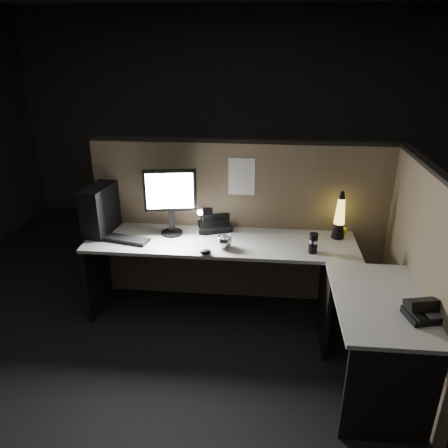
# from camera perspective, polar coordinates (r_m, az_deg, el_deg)

# --- Properties ---
(floor) EXTENTS (6.00, 6.00, 0.00)m
(floor) POSITION_cam_1_polar(r_m,az_deg,el_deg) (3.61, 1.03, -16.99)
(floor) COLOR black
(floor) RESTS_ON ground
(room_shell) EXTENTS (6.00, 6.00, 6.00)m
(room_shell) POSITION_cam_1_polar(r_m,az_deg,el_deg) (2.84, 1.27, 8.80)
(room_shell) COLOR silver
(room_shell) RESTS_ON ground
(partition_back) EXTENTS (2.66, 0.06, 1.50)m
(partition_back) POSITION_cam_1_polar(r_m,az_deg,el_deg) (4.00, 2.17, 0.02)
(partition_back) COLOR brown
(partition_back) RESTS_ON ground
(partition_right) EXTENTS (0.06, 1.66, 1.50)m
(partition_right) POSITION_cam_1_polar(r_m,az_deg,el_deg) (3.44, 24.07, -6.27)
(partition_right) COLOR brown
(partition_right) RESTS_ON ground
(desk) EXTENTS (2.60, 1.60, 0.73)m
(desk) POSITION_cam_1_polar(r_m,az_deg,el_deg) (3.47, 4.42, -7.07)
(desk) COLOR beige
(desk) RESTS_ON ground
(pc_tower) EXTENTS (0.24, 0.42, 0.42)m
(pc_tower) POSITION_cam_1_polar(r_m,az_deg,el_deg) (3.97, -15.90, 1.86)
(pc_tower) COLOR black
(pc_tower) RESTS_ON desk
(monitor) EXTENTS (0.45, 0.19, 0.58)m
(monitor) POSITION_cam_1_polar(r_m,az_deg,el_deg) (3.76, -7.02, 3.68)
(monitor) COLOR black
(monitor) RESTS_ON desk
(keyboard) EXTENTS (0.45, 0.23, 0.02)m
(keyboard) POSITION_cam_1_polar(r_m,az_deg,el_deg) (3.81, -12.84, -1.99)
(keyboard) COLOR black
(keyboard) RESTS_ON desk
(mouse) EXTENTS (0.10, 0.07, 0.04)m
(mouse) POSITION_cam_1_polar(r_m,az_deg,el_deg) (3.49, -2.44, -3.65)
(mouse) COLOR black
(mouse) RESTS_ON desk
(clip_lamp) EXTENTS (0.05, 0.19, 0.24)m
(clip_lamp) POSITION_cam_1_polar(r_m,az_deg,el_deg) (3.82, -2.98, 0.82)
(clip_lamp) COLOR silver
(clip_lamp) RESTS_ON desk
(organizer) EXTENTS (0.33, 0.31, 0.20)m
(organizer) POSITION_cam_1_polar(r_m,az_deg,el_deg) (3.94, -1.17, 0.04)
(organizer) COLOR black
(organizer) RESTS_ON desk
(lava_lamp) EXTENTS (0.11, 0.11, 0.42)m
(lava_lamp) POSITION_cam_1_polar(r_m,az_deg,el_deg) (3.84, 14.85, 0.65)
(lava_lamp) COLOR black
(lava_lamp) RESTS_ON desk
(travel_mug) EXTENTS (0.07, 0.07, 0.17)m
(travel_mug) POSITION_cam_1_polar(r_m,az_deg,el_deg) (3.56, 11.58, -2.46)
(travel_mug) COLOR black
(travel_mug) RESTS_ON desk
(steel_mug) EXTENTS (0.13, 0.13, 0.10)m
(steel_mug) POSITION_cam_1_polar(r_m,az_deg,el_deg) (3.58, 0.04, -2.39)
(steel_mug) COLOR #B5B4BB
(steel_mug) RESTS_ON desk
(figurine) EXTENTS (0.05, 0.05, 0.05)m
(figurine) POSITION_cam_1_polar(r_m,az_deg,el_deg) (3.96, 15.48, -0.75)
(figurine) COLOR #F8FA27
(figurine) RESTS_ON desk
(pinned_paper) EXTENTS (0.23, 0.00, 0.33)m
(pinned_paper) POSITION_cam_1_polar(r_m,az_deg,el_deg) (3.81, 2.30, 6.20)
(pinned_paper) COLOR white
(pinned_paper) RESTS_ON partition_back
(desk_phone) EXTENTS (0.24, 0.24, 0.12)m
(desk_phone) POSITION_cam_1_polar(r_m,az_deg,el_deg) (3.00, 24.51, -10.24)
(desk_phone) COLOR black
(desk_phone) RESTS_ON desk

